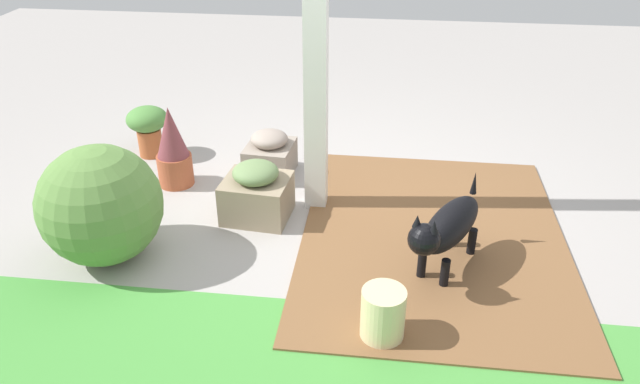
% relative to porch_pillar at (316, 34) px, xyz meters
% --- Properties ---
extents(ground_plane, '(12.00, 12.00, 0.00)m').
position_rel_porch_pillar_xyz_m(ground_plane, '(-0.15, 0.14, -1.30)').
color(ground_plane, '#A7A19C').
extents(brick_path, '(1.80, 2.40, 0.02)m').
position_rel_porch_pillar_xyz_m(brick_path, '(-0.86, 0.37, -1.29)').
color(brick_path, brown).
rests_on(brick_path, ground).
extents(porch_pillar, '(0.16, 0.16, 2.59)m').
position_rel_porch_pillar_xyz_m(porch_pillar, '(0.00, 0.00, 0.00)').
color(porch_pillar, white).
rests_on(porch_pillar, ground).
extents(stone_planter_nearest, '(0.40, 0.44, 0.39)m').
position_rel_porch_pillar_xyz_m(stone_planter_nearest, '(0.44, -0.43, -1.12)').
color(stone_planter_nearest, gray).
rests_on(stone_planter_nearest, ground).
extents(stone_planter_near, '(0.50, 0.45, 0.44)m').
position_rel_porch_pillar_xyz_m(stone_planter_near, '(0.40, 0.23, -1.10)').
color(stone_planter_near, gray).
rests_on(stone_planter_near, ground).
extents(round_shrub, '(0.78, 0.78, 0.78)m').
position_rel_porch_pillar_xyz_m(round_shrub, '(1.27, 0.84, -0.90)').
color(round_shrub, '#5D8841').
rests_on(round_shrub, ground).
extents(terracotta_pot_spiky, '(0.28, 0.28, 0.66)m').
position_rel_porch_pillar_xyz_m(terracotta_pot_spiky, '(1.16, -0.18, -0.98)').
color(terracotta_pot_spiky, '#A85031').
rests_on(terracotta_pot_spiky, ground).
extents(terracotta_pot_broad, '(0.35, 0.35, 0.45)m').
position_rel_porch_pillar_xyz_m(terracotta_pot_broad, '(1.55, -0.66, -1.02)').
color(terracotta_pot_broad, '#A9562E').
rests_on(terracotta_pot_broad, ground).
extents(dog, '(0.54, 0.79, 0.57)m').
position_rel_porch_pillar_xyz_m(dog, '(-0.91, 0.74, -0.97)').
color(dog, black).
rests_on(dog, ground).
extents(ceramic_urn, '(0.24, 0.24, 0.31)m').
position_rel_porch_pillar_xyz_m(ceramic_urn, '(-0.54, 1.39, -1.14)').
color(ceramic_urn, beige).
rests_on(ceramic_urn, ground).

